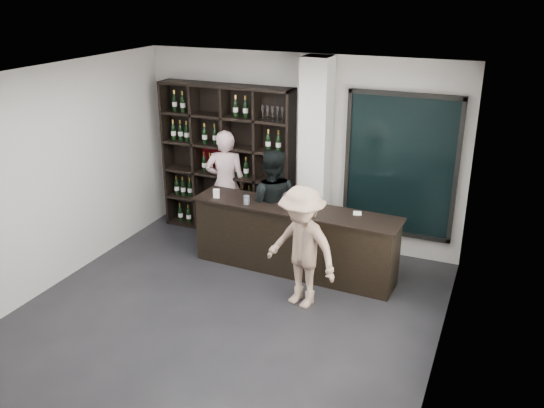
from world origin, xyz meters
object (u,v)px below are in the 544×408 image
at_px(taster_black, 271,206).
at_px(customer, 302,247).
at_px(wine_shelf, 227,161).
at_px(taster_pink, 226,184).
at_px(tasting_counter, 294,240).

relative_size(taster_black, customer, 1.06).
distance_m(wine_shelf, customer, 2.59).
bearing_deg(taster_pink, tasting_counter, 130.79).
height_order(tasting_counter, customer, customer).
xyz_separation_m(wine_shelf, taster_pink, (0.05, -0.17, -0.33)).
relative_size(wine_shelf, customer, 1.52).
xyz_separation_m(wine_shelf, taster_black, (1.05, -0.67, -0.36)).
relative_size(tasting_counter, customer, 1.86).
relative_size(wine_shelf, tasting_counter, 0.82).
bearing_deg(wine_shelf, customer, -42.12).
bearing_deg(taster_black, customer, 114.42).
height_order(taster_black, customer, taster_black).
xyz_separation_m(wine_shelf, tasting_counter, (1.50, -0.92, -0.71)).
relative_size(taster_pink, customer, 1.10).
bearing_deg(taster_black, taster_pink, -41.34).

